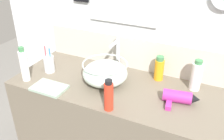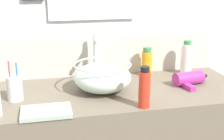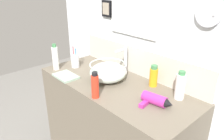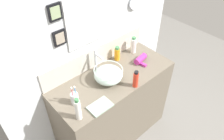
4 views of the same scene
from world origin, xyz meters
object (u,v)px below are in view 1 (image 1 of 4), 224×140
Objects in this scene: toothbrush_cup at (49,64)px; soap_dispenser at (24,65)px; lotion_bottle at (159,69)px; hair_drier at (180,97)px; shampoo_bottle at (109,96)px; spray_bottle at (196,76)px; faucet at (117,51)px; hand_towel at (49,88)px; glass_bowl_sink at (105,73)px.

toothbrush_cup is 0.91× the size of soap_dispenser.
hair_drier is at bearing -48.23° from lotion_bottle.
shampoo_bottle is (-0.32, -0.21, 0.05)m from hair_drier.
lotion_bottle is at bearing 175.03° from spray_bottle.
spray_bottle is 0.53m from shampoo_bottle.
toothbrush_cup is (-0.84, -0.02, 0.02)m from hair_drier.
faucet is 0.29m from lotion_bottle.
faucet is 0.49m from hair_drier.
soap_dispenser is at bearing -142.98° from faucet.
hair_drier is at bearing 1.25° from toothbrush_cup.
lotion_bottle is at bearing 25.78° from soap_dispenser.
toothbrush_cup is at bearing 126.54° from hand_towel.
hair_drier is at bearing 34.03° from shampoo_bottle.
faucet is 1.60× the size of lotion_bottle.
hair_drier is at bearing -21.80° from faucet.
glass_bowl_sink is 0.26m from shampoo_bottle.
spray_bottle is (0.50, 0.16, 0.02)m from glass_bowl_sink.
toothbrush_cup is 1.01× the size of hand_towel.
faucet is 1.25× the size of hair_drier.
hand_towel is (-0.71, -0.19, -0.02)m from hair_drier.
toothbrush_cup reaches higher than lotion_bottle.
glass_bowl_sink is 1.54× the size of shampoo_bottle.
glass_bowl_sink is 1.34× the size of toothbrush_cup.
faucet reaches higher than hair_drier.
soap_dispenser is at bearing -160.62° from spray_bottle.
toothbrush_cup is 0.22m from hand_towel.
hand_towel is at bearing -125.55° from faucet.
spray_bottle is at bearing -4.97° from lotion_bottle.
glass_bowl_sink is 0.18m from faucet.
lotion_bottle is at bearing 35.06° from hand_towel.
glass_bowl_sink reaches higher than hair_drier.
glass_bowl_sink is 1.36× the size of hand_towel.
glass_bowl_sink is at bearing -90.00° from faucet.
faucet is 0.50m from spray_bottle.
spray_bottle is 0.95× the size of hand_towel.
soap_dispenser reaches higher than spray_bottle.
hair_drier is at bearing -1.24° from glass_bowl_sink.
glass_bowl_sink is 0.34m from hand_towel.
lotion_bottle reaches higher than hair_drier.
shampoo_bottle is (0.13, -0.22, 0.01)m from glass_bowl_sink.
hair_drier is 0.38m from shampoo_bottle.
toothbrush_cup is 0.70m from lotion_bottle.
spray_bottle is 0.85m from hand_towel.
hand_towel is (-0.54, -0.38, -0.07)m from lotion_bottle.
glass_bowl_sink is 1.08× the size of faucet.
soap_dispenser reaches higher than glass_bowl_sink.
spray_bottle is 0.22m from lotion_bottle.
toothbrush_cup reaches higher than spray_bottle.
glass_bowl_sink is at bearing -147.16° from lotion_bottle.
lotion_bottle is 0.43m from shampoo_bottle.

